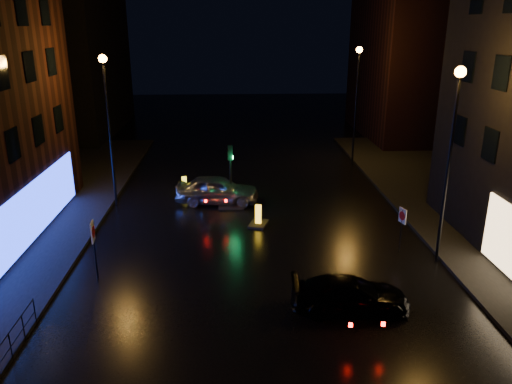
% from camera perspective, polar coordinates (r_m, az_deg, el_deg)
% --- Properties ---
extents(ground, '(120.00, 120.00, 0.00)m').
position_cam_1_polar(ground, '(16.70, 1.52, -17.86)').
color(ground, black).
rests_on(ground, ground).
extents(building_far_left, '(8.00, 16.00, 14.00)m').
position_cam_1_polar(building_far_left, '(50.68, -20.58, 14.36)').
color(building_far_left, black).
rests_on(building_far_left, ground).
extents(building_far_right, '(8.00, 14.00, 12.00)m').
position_cam_1_polar(building_far_right, '(48.27, 17.15, 13.34)').
color(building_far_right, black).
rests_on(building_far_right, ground).
extents(street_lamp_lfar, '(0.44, 0.44, 8.37)m').
position_cam_1_polar(street_lamp_lfar, '(28.50, -16.62, 9.18)').
color(street_lamp_lfar, black).
rests_on(street_lamp_lfar, ground).
extents(street_lamp_rnear, '(0.44, 0.44, 8.37)m').
position_cam_1_polar(street_lamp_rnear, '(21.73, 21.49, 5.82)').
color(street_lamp_rnear, black).
rests_on(street_lamp_rnear, ground).
extents(street_lamp_rfar, '(0.44, 0.44, 8.37)m').
position_cam_1_polar(street_lamp_rfar, '(36.70, 11.46, 11.60)').
color(street_lamp_rfar, black).
rests_on(street_lamp_rfar, ground).
extents(traffic_signal, '(1.40, 2.40, 3.45)m').
position_cam_1_polar(traffic_signal, '(28.94, -2.89, -0.27)').
color(traffic_signal, black).
rests_on(traffic_signal, ground).
extents(silver_hatchback, '(4.90, 2.35, 1.62)m').
position_cam_1_polar(silver_hatchback, '(28.83, -4.45, 0.26)').
color(silver_hatchback, '#B0B2B8').
rests_on(silver_hatchback, ground).
extents(dark_sedan, '(4.36, 1.95, 1.24)m').
position_cam_1_polar(dark_sedan, '(18.75, 10.71, -11.45)').
color(dark_sedan, black).
rests_on(dark_sedan, ground).
extents(bollard_near, '(1.18, 1.45, 1.10)m').
position_cam_1_polar(bollard_near, '(25.83, 0.26, -3.29)').
color(bollard_near, black).
rests_on(bollard_near, ground).
extents(bollard_far, '(0.98, 1.30, 1.03)m').
position_cam_1_polar(bollard_far, '(30.98, -8.16, 0.32)').
color(bollard_far, black).
rests_on(bollard_far, ground).
extents(road_sign_left, '(0.13, 0.61, 2.53)m').
position_cam_1_polar(road_sign_left, '(20.91, -18.10, -4.88)').
color(road_sign_left, black).
rests_on(road_sign_left, ground).
extents(road_sign_right, '(0.19, 0.50, 2.11)m').
position_cam_1_polar(road_sign_right, '(23.33, 16.37, -3.03)').
color(road_sign_right, black).
rests_on(road_sign_right, ground).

